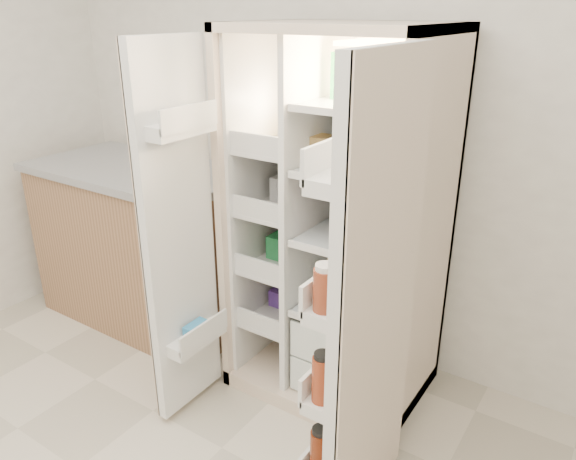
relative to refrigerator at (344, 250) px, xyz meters
The scene contains 5 objects.
wall_back 0.72m from the refrigerator, 117.94° to the left, with size 4.00×0.02×2.70m, color white.
refrigerator is the anchor object (origin of this frame).
freezer_door 0.81m from the refrigerator, 130.37° to the right, with size 0.15×0.40×1.72m.
fridge_door 0.85m from the refrigerator, 56.09° to the right, with size 0.17×0.58×1.72m.
kitchen_counter 1.35m from the refrigerator, behind, with size 1.36×0.73×0.99m.
Camera 1 is at (1.31, -0.54, 1.85)m, focal length 34.00 mm.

